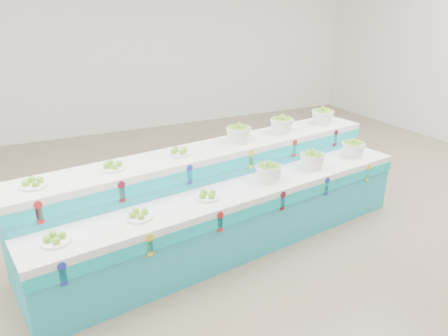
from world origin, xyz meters
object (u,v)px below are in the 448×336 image
(plate_upper_mid, at_px, (113,165))
(basket_upper_right, at_px, (323,116))
(basket_lower_left, at_px, (269,172))
(display_stand, at_px, (224,198))

(plate_upper_mid, xyz_separation_m, basket_upper_right, (2.89, 0.43, 0.06))
(basket_upper_right, bearing_deg, basket_lower_left, -149.95)
(display_stand, xyz_separation_m, basket_upper_right, (1.73, 0.54, 0.62))
(display_stand, xyz_separation_m, basket_lower_left, (0.44, -0.21, 0.32))
(display_stand, distance_m, basket_upper_right, 1.91)
(display_stand, relative_size, basket_upper_right, 15.15)
(basket_lower_left, xyz_separation_m, plate_upper_mid, (-1.59, 0.31, 0.24))
(display_stand, relative_size, plate_upper_mid, 17.92)
(basket_lower_left, distance_m, basket_upper_right, 1.52)
(basket_lower_left, distance_m, plate_upper_mid, 1.64)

